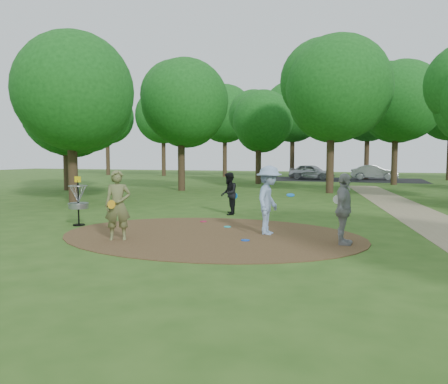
% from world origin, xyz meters
% --- Properties ---
extents(ground, '(100.00, 100.00, 0.00)m').
position_xyz_m(ground, '(0.00, 0.00, 0.00)').
color(ground, '#2D5119').
rests_on(ground, ground).
extents(dirt_clearing, '(8.40, 8.40, 0.02)m').
position_xyz_m(dirt_clearing, '(0.00, 0.00, 0.01)').
color(dirt_clearing, '#47301C').
rests_on(dirt_clearing, ground).
extents(parking_lot, '(14.00, 8.00, 0.01)m').
position_xyz_m(parking_lot, '(2.00, 30.00, 0.00)').
color(parking_lot, black).
rests_on(parking_lot, ground).
extents(player_observer_with_disc, '(0.79, 0.68, 1.82)m').
position_xyz_m(player_observer_with_disc, '(-2.02, -1.41, 0.91)').
color(player_observer_with_disc, '#65693D').
rests_on(player_observer_with_disc, ground).
extents(player_throwing_with_disc, '(1.10, 1.27, 1.91)m').
position_xyz_m(player_throwing_with_disc, '(1.50, 0.59, 0.96)').
color(player_throwing_with_disc, '#89A5CD').
rests_on(player_throwing_with_disc, ground).
extents(player_walking_with_disc, '(0.75, 0.88, 1.57)m').
position_xyz_m(player_walking_with_disc, '(-0.78, 4.16, 0.79)').
color(player_walking_with_disc, black).
rests_on(player_walking_with_disc, ground).
extents(player_waiting_with_disc, '(0.51, 1.06, 1.76)m').
position_xyz_m(player_waiting_with_disc, '(3.54, -0.23, 0.88)').
color(player_waiting_with_disc, '#959497').
rests_on(player_waiting_with_disc, ground).
extents(disc_ground_cyan, '(0.22, 0.22, 0.02)m').
position_xyz_m(disc_ground_cyan, '(0.06, 1.35, 0.03)').
color(disc_ground_cyan, '#16B4B7').
rests_on(disc_ground_cyan, dirt_clearing).
extents(disc_ground_blue, '(0.22, 0.22, 0.02)m').
position_xyz_m(disc_ground_blue, '(1.14, -0.53, 0.03)').
color(disc_ground_blue, blue).
rests_on(disc_ground_blue, dirt_clearing).
extents(disc_ground_red, '(0.22, 0.22, 0.02)m').
position_xyz_m(disc_ground_red, '(-1.02, 2.12, 0.03)').
color(disc_ground_red, '#B91243').
rests_on(disc_ground_red, dirt_clearing).
extents(car_left, '(4.38, 2.54, 1.40)m').
position_xyz_m(car_left, '(-0.77, 29.44, 0.70)').
color(car_left, '#B0B1B9').
rests_on(car_left, ground).
extents(car_right, '(4.08, 1.50, 1.34)m').
position_xyz_m(car_right, '(4.68, 30.57, 0.67)').
color(car_right, '#9B9EA2').
rests_on(car_right, ground).
extents(disc_golf_basket, '(0.63, 0.63, 1.54)m').
position_xyz_m(disc_golf_basket, '(-4.50, 0.30, 0.87)').
color(disc_golf_basket, black).
rests_on(disc_golf_basket, ground).
extents(tree_ring, '(37.41, 45.22, 8.98)m').
position_xyz_m(tree_ring, '(1.65, 8.95, 5.23)').
color(tree_ring, '#332316').
rests_on(tree_ring, ground).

